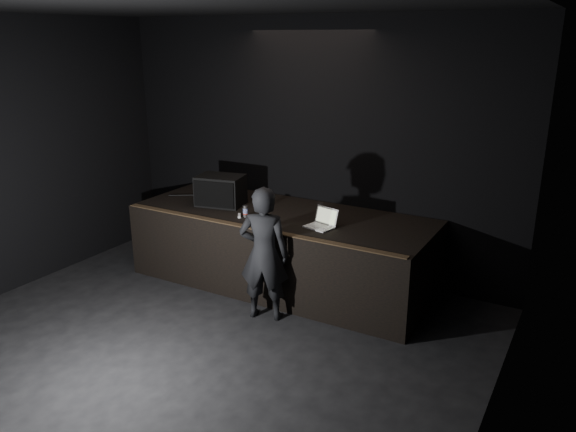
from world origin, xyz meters
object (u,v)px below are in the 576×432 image
(stage_riser, at_px, (282,248))
(stage_monitor, at_px, (220,190))
(beer_can, at_px, (245,211))
(person, at_px, (264,254))
(laptop, at_px, (322,222))

(stage_riser, distance_m, stage_monitor, 1.16)
(beer_can, height_order, person, person)
(stage_monitor, relative_size, person, 0.43)
(stage_riser, height_order, person, person)
(stage_monitor, bearing_deg, laptop, -17.01)
(laptop, xyz_separation_m, beer_can, (-1.03, -0.14, 0.02))
(stage_riser, xyz_separation_m, beer_can, (-0.31, -0.38, 0.58))
(stage_monitor, xyz_separation_m, beer_can, (0.60, -0.28, -0.13))
(stage_monitor, xyz_separation_m, laptop, (1.63, -0.14, -0.15))
(stage_riser, relative_size, beer_can, 25.96)
(laptop, bearing_deg, person, -105.53)
(stage_riser, xyz_separation_m, stage_monitor, (-0.91, -0.10, 0.71))
(laptop, relative_size, person, 0.24)
(person, bearing_deg, laptop, -137.11)
(stage_monitor, bearing_deg, stage_riser, -5.78)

